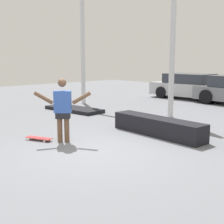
{
  "coord_description": "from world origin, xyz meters",
  "views": [
    {
      "loc": [
        5.44,
        -4.61,
        2.13
      ],
      "look_at": [
        -0.44,
        1.03,
        0.74
      ],
      "focal_mm": 50.0,
      "sensor_mm": 36.0,
      "label": 1
    }
  ],
  "objects_px": {
    "skateboard": "(39,138)",
    "manual_pad": "(74,109)",
    "parked_car_silver": "(191,87)",
    "skateboarder": "(63,108)",
    "grind_box": "(157,126)"
  },
  "relations": [
    {
      "from": "skateboard",
      "to": "parked_car_silver",
      "type": "distance_m",
      "value": 10.79
    },
    {
      "from": "skateboarder",
      "to": "grind_box",
      "type": "distance_m",
      "value": 2.73
    },
    {
      "from": "skateboard",
      "to": "manual_pad",
      "type": "xyz_separation_m",
      "value": [
        -3.2,
        3.56,
        0.01
      ]
    },
    {
      "from": "skateboarder",
      "to": "skateboard",
      "type": "xyz_separation_m",
      "value": [
        -0.58,
        -0.38,
        -0.84
      ]
    },
    {
      "from": "skateboard",
      "to": "skateboarder",
      "type": "bearing_deg",
      "value": 11.64
    },
    {
      "from": "grind_box",
      "to": "parked_car_silver",
      "type": "relative_size",
      "value": 0.67
    },
    {
      "from": "skateboarder",
      "to": "grind_box",
      "type": "height_order",
      "value": "skateboarder"
    },
    {
      "from": "manual_pad",
      "to": "parked_car_silver",
      "type": "distance_m",
      "value": 7.14
    },
    {
      "from": "manual_pad",
      "to": "skateboarder",
      "type": "bearing_deg",
      "value": -40.01
    },
    {
      "from": "skateboarder",
      "to": "grind_box",
      "type": "relative_size",
      "value": 0.55
    },
    {
      "from": "parked_car_silver",
      "to": "skateboarder",
      "type": "bearing_deg",
      "value": -76.49
    },
    {
      "from": "skateboarder",
      "to": "manual_pad",
      "type": "xyz_separation_m",
      "value": [
        -3.78,
        3.17,
        -0.83
      ]
    },
    {
      "from": "skateboarder",
      "to": "manual_pad",
      "type": "height_order",
      "value": "skateboarder"
    },
    {
      "from": "skateboarder",
      "to": "skateboard",
      "type": "distance_m",
      "value": 1.09
    },
    {
      "from": "grind_box",
      "to": "parked_car_silver",
      "type": "xyz_separation_m",
      "value": [
        -3.84,
        7.83,
        0.41
      ]
    }
  ]
}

